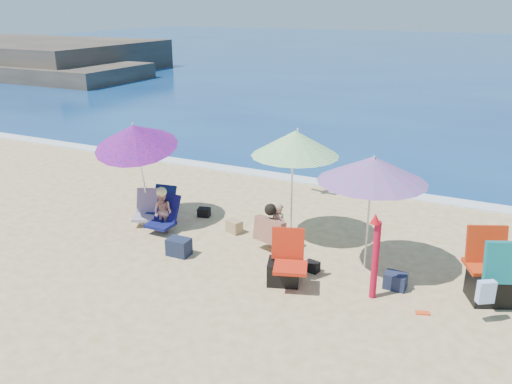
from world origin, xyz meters
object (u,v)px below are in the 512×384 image
at_px(chair_navy, 161,211).
at_px(camp_chair_left, 285,268).
at_px(furled_umbrella, 375,252).
at_px(camp_chair_right, 491,277).
at_px(umbrella_striped, 295,143).
at_px(chair_rainbow, 148,213).
at_px(umbrella_turquoise, 373,169).
at_px(person_center, 275,228).
at_px(umbrella_blue, 135,136).
at_px(person_left, 163,211).

distance_m(chair_navy, camp_chair_left, 3.70).
height_order(furled_umbrella, camp_chair_right, furled_umbrella).
bearing_deg(umbrella_striped, camp_chair_left, -72.09).
bearing_deg(chair_rainbow, umbrella_striped, 9.94).
bearing_deg(umbrella_striped, umbrella_turquoise, -22.12).
height_order(chair_navy, person_center, person_center).
distance_m(umbrella_blue, furled_umbrella, 5.27).
distance_m(umbrella_striped, umbrella_blue, 3.21).
xyz_separation_m(umbrella_blue, furled_umbrella, (5.09, -0.82, -1.08)).
bearing_deg(camp_chair_right, person_left, 179.92).
relative_size(umbrella_striped, chair_navy, 3.20).
distance_m(umbrella_blue, chair_rainbow, 1.69).
bearing_deg(chair_rainbow, camp_chair_left, -17.68).
bearing_deg(furled_umbrella, umbrella_blue, 170.83).
bearing_deg(umbrella_blue, chair_rainbow, 67.37).
distance_m(umbrella_blue, person_center, 3.35).
relative_size(chair_rainbow, person_left, 0.89).
relative_size(chair_rainbow, person_center, 0.90).
xyz_separation_m(umbrella_striped, chair_rainbow, (-3.07, -0.54, -1.73)).
xyz_separation_m(umbrella_turquoise, camp_chair_left, (-1.07, -1.04, -1.53)).
relative_size(camp_chair_right, person_center, 1.48).
relative_size(umbrella_turquoise, umbrella_blue, 0.98).
bearing_deg(umbrella_turquoise, umbrella_blue, -179.61).
height_order(umbrella_turquoise, camp_chair_left, umbrella_turquoise).
relative_size(umbrella_turquoise, chair_navy, 3.25).
xyz_separation_m(umbrella_blue, camp_chair_right, (6.73, -0.15, -1.44)).
bearing_deg(chair_navy, camp_chair_left, -21.82).
distance_m(umbrella_blue, camp_chair_right, 6.88).
bearing_deg(camp_chair_right, umbrella_turquoise, 174.69).
bearing_deg(umbrella_blue, person_center, 0.74).
bearing_deg(camp_chair_left, umbrella_turquoise, 44.10).
bearing_deg(chair_rainbow, person_left, -25.52).
relative_size(camp_chair_left, person_center, 1.00).
bearing_deg(umbrella_turquoise, umbrella_striped, 157.88).
relative_size(umbrella_blue, person_left, 2.42).
relative_size(umbrella_blue, chair_rainbow, 2.73).
bearing_deg(umbrella_striped, person_left, -161.31).
xyz_separation_m(furled_umbrella, person_left, (-4.41, 0.68, -0.35)).
height_order(umbrella_blue, camp_chair_left, umbrella_blue).
relative_size(umbrella_turquoise, person_left, 2.37).
bearing_deg(chair_rainbow, umbrella_turquoise, -1.44).
bearing_deg(umbrella_turquoise, person_left, -177.54).
height_order(umbrella_striped, chair_rainbow, umbrella_striped).
relative_size(umbrella_striped, chair_rainbow, 2.63).
bearing_deg(chair_rainbow, furled_umbrella, -10.95).
xyz_separation_m(umbrella_turquoise, person_center, (-1.71, 0.01, -1.36)).
relative_size(umbrella_turquoise, umbrella_striped, 1.01).
bearing_deg(chair_rainbow, umbrella_blue, -112.63).
relative_size(umbrella_turquoise, furled_umbrella, 1.57).
relative_size(umbrella_turquoise, person_center, 2.39).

